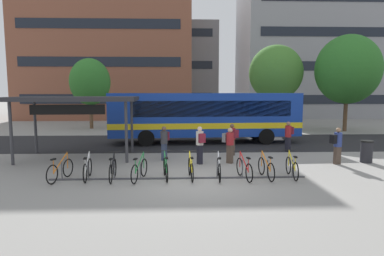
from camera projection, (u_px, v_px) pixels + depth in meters
ground at (198, 181)px, 11.74m from camera, size 200.00×200.00×0.00m
bus_lane_asphalt at (191, 142)px, 20.73m from camera, size 80.00×7.20×0.01m
city_bus at (204, 115)px, 20.56m from camera, size 12.15×3.26×3.20m
bike_rack at (179, 177)px, 11.97m from camera, size 9.62×0.16×0.70m
parked_bicycle_orange_0 at (60, 170)px, 11.74m from camera, size 0.56×1.70×0.99m
parked_bicycle_white_1 at (88, 169)px, 11.90m from camera, size 0.52×1.72×0.99m
parked_bicycle_black_2 at (113, 170)px, 11.79m from camera, size 0.52×1.72×0.99m
parked_bicycle_green_3 at (139, 170)px, 11.78m from camera, size 0.57×1.69×0.99m
parked_bicycle_green_4 at (166, 169)px, 11.96m from camera, size 0.52×1.71×0.99m
parked_bicycle_yellow_5 at (191, 169)px, 11.97m from camera, size 0.52×1.72×0.99m
parked_bicycle_silver_6 at (219, 169)px, 11.93m from camera, size 0.52×1.72×0.99m
parked_bicycle_red_7 at (244, 169)px, 11.95m from camera, size 0.52×1.71×0.99m
parked_bicycle_orange_8 at (266, 168)px, 12.06m from camera, size 0.52×1.72×0.99m
parked_bicycle_yellow_9 at (292, 168)px, 12.16m from camera, size 0.52×1.72×0.99m
transit_shelter at (76, 101)px, 15.55m from camera, size 6.06×3.91×3.03m
commuter_black_pack_0 at (337, 143)px, 14.35m from camera, size 0.58×0.43×1.67m
commuter_grey_pack_1 at (229, 143)px, 14.58m from camera, size 0.60×0.57×1.64m
commuter_maroon_pack_2 at (288, 134)px, 17.51m from camera, size 0.60×0.56×1.65m
commuter_maroon_pack_3 at (164, 141)px, 15.24m from camera, size 0.47×0.59×1.63m
commuter_maroon_pack_4 at (200, 143)px, 14.37m from camera, size 0.46×0.59×1.72m
commuter_maroon_pack_5 at (232, 137)px, 16.37m from camera, size 0.56×0.60×1.64m
trash_bin at (367, 151)px, 14.77m from camera, size 0.55×0.55×1.03m
street_tree_0 at (90, 82)px, 28.30m from camera, size 3.55×3.55×6.26m
street_tree_1 at (276, 73)px, 27.94m from camera, size 4.66×4.66×7.38m
street_tree_2 at (348, 69)px, 26.24m from camera, size 5.18×5.18×7.96m
building_left_wing at (112, 53)px, 41.85m from camera, size 20.68×12.74×16.71m
building_right_wing at (316, 27)px, 42.52m from camera, size 19.93×10.28×23.98m
building_centre_block at (167, 71)px, 50.44m from camera, size 15.13×12.75×13.22m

